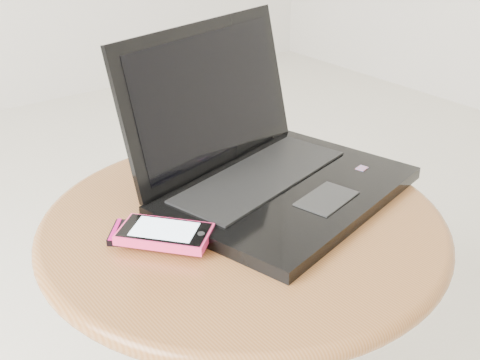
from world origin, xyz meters
TOP-DOWN VIEW (x-y plane):
  - table at (0.07, -0.08)m, footprint 0.61×0.61m
  - laptop at (0.15, -0.03)m, footprint 0.45×0.41m
  - phone_black at (-0.07, -0.05)m, footprint 0.12×0.12m
  - phone_pink at (-0.07, -0.08)m, footprint 0.13×0.14m

SIDE VIEW (x-z plane):
  - table at x=0.07m, z-range 0.14..0.62m
  - phone_black at x=-0.07m, z-range 0.48..0.49m
  - phone_pink at x=-0.07m, z-range 0.49..0.51m
  - laptop at x=0.15m, z-range 0.41..0.66m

